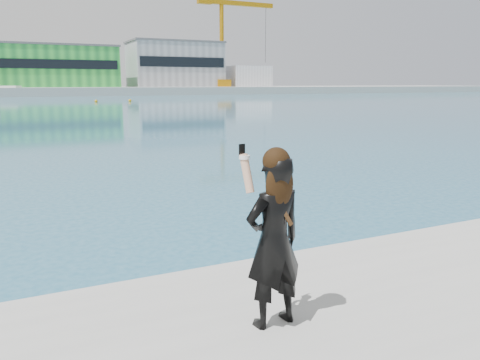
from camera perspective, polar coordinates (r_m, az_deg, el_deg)
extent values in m
cube|color=#9E9E99|center=(133.97, -24.91, 9.81)|extent=(320.00, 40.00, 2.00)
cube|color=#238E36|center=(132.36, -21.59, 12.66)|extent=(30.00, 16.00, 10.00)
cube|color=black|center=(124.30, -21.34, 13.03)|extent=(28.50, 0.20, 2.20)
cube|color=#59595B|center=(132.62, -21.76, 14.93)|extent=(30.60, 16.32, 0.50)
cube|color=gray|center=(138.45, -7.93, 13.69)|extent=(25.00, 15.00, 12.00)
cube|color=black|center=(131.25, -6.92, 14.09)|extent=(23.75, 0.20, 2.64)
cube|color=#59595B|center=(138.82, -8.01, 16.27)|extent=(25.50, 15.30, 0.50)
cube|color=silver|center=(144.70, 0.89, 12.52)|extent=(12.00, 10.00, 6.00)
cube|color=#C37B0B|center=(136.89, -2.20, 11.72)|extent=(4.00, 4.00, 2.00)
cylinder|color=#C37B0B|center=(137.42, -2.24, 16.73)|extent=(1.20, 1.20, 22.00)
cube|color=#C37B0B|center=(141.08, 0.12, 20.70)|extent=(20.00, 1.20, 1.20)
cube|color=#C37B0B|center=(136.80, -4.34, 20.95)|extent=(4.00, 1.60, 1.60)
cylinder|color=black|center=(143.64, 3.14, 17.30)|extent=(0.10, 0.10, 16.00)
cylinder|color=silver|center=(127.20, -14.88, 12.70)|extent=(0.16, 0.16, 8.00)
cube|color=#D3520C|center=(127.44, -14.69, 14.24)|extent=(1.20, 0.04, 0.80)
sphere|color=orange|center=(79.84, -13.28, 9.28)|extent=(0.50, 0.50, 0.50)
sphere|color=orange|center=(79.02, -17.14, 9.06)|extent=(0.50, 0.50, 0.50)
imported|color=black|center=(4.17, 4.14, -7.57)|extent=(0.61, 0.43, 1.56)
sphere|color=black|center=(3.97, 4.46, 2.31)|extent=(0.24, 0.24, 0.24)
ellipsoid|color=black|center=(3.97, 4.84, -0.61)|extent=(0.26, 0.14, 0.42)
cylinder|color=tan|center=(3.97, 0.84, 0.80)|extent=(0.09, 0.19, 0.34)
cylinder|color=white|center=(3.98, 0.54, 2.81)|extent=(0.09, 0.09, 0.03)
cube|color=black|center=(4.00, 0.24, 3.62)|extent=(0.06, 0.02, 0.11)
cube|color=#4C2D14|center=(4.03, 5.26, -3.64)|extent=(0.22, 0.04, 0.32)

